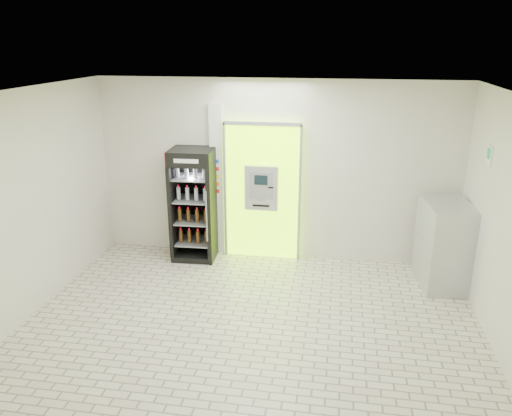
# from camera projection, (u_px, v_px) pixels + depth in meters

# --- Properties ---
(ground) EXTENTS (6.00, 6.00, 0.00)m
(ground) POSITION_uv_depth(u_px,v_px,m) (248.00, 332.00, 6.43)
(ground) COLOR beige
(ground) RESTS_ON ground
(room_shell) EXTENTS (6.00, 6.00, 6.00)m
(room_shell) POSITION_uv_depth(u_px,v_px,m) (247.00, 196.00, 5.83)
(room_shell) COLOR silver
(room_shell) RESTS_ON ground
(atm_assembly) EXTENTS (1.30, 0.24, 2.33)m
(atm_assembly) POSITION_uv_depth(u_px,v_px,m) (262.00, 191.00, 8.33)
(atm_assembly) COLOR #9CFF05
(atm_assembly) RESTS_ON ground
(pillar) EXTENTS (0.22, 0.11, 2.60)m
(pillar) POSITION_uv_depth(u_px,v_px,m) (217.00, 181.00, 8.45)
(pillar) COLOR silver
(pillar) RESTS_ON ground
(beverage_cooler) EXTENTS (0.74, 0.69, 1.89)m
(beverage_cooler) POSITION_uv_depth(u_px,v_px,m) (194.00, 206.00, 8.38)
(beverage_cooler) COLOR black
(beverage_cooler) RESTS_ON ground
(steel_cabinet) EXTENTS (0.77, 1.04, 1.30)m
(steel_cabinet) POSITION_uv_depth(u_px,v_px,m) (444.00, 245.00, 7.50)
(steel_cabinet) COLOR #B1B3B9
(steel_cabinet) RESTS_ON ground
(exit_sign) EXTENTS (0.02, 0.22, 0.26)m
(exit_sign) POSITION_uv_depth(u_px,v_px,m) (489.00, 156.00, 6.58)
(exit_sign) COLOR white
(exit_sign) RESTS_ON room_shell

